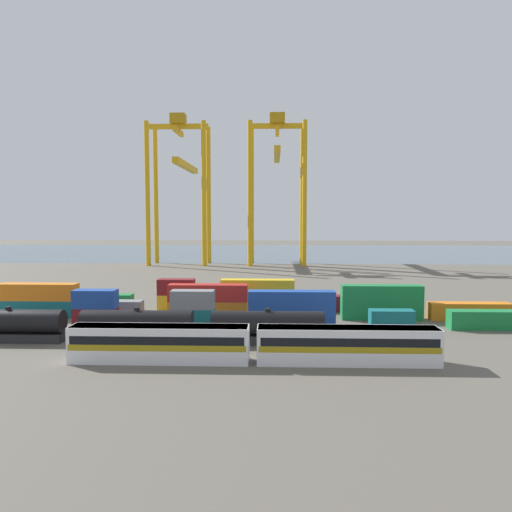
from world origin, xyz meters
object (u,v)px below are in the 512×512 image
(passenger_train, at_px, (253,343))
(freight_tank_row, at_px, (137,326))
(shipping_container_18, at_px, (470,311))
(shipping_container_23, at_px, (257,303))
(shipping_container_12, at_px, (123,309))
(shipping_container_15, at_px, (294,310))
(shipping_container_4, at_px, (292,318))
(shipping_container_6, at_px, (391,319))
(shipping_container_7, at_px, (493,320))
(shipping_container_10, at_px, (39,308))
(gantry_crane_west, at_px, (181,175))
(gantry_crane_central, at_px, (277,173))

(passenger_train, xyz_separation_m, freight_tank_row, (-14.69, 8.01, -0.07))
(shipping_container_18, bearing_deg, freight_tank_row, -161.86)
(passenger_train, xyz_separation_m, shipping_container_18, (31.73, 23.22, -0.84))
(shipping_container_18, distance_m, shipping_container_23, 32.81)
(shipping_container_12, distance_m, shipping_container_18, 52.84)
(shipping_container_18, bearing_deg, shipping_container_12, 180.00)
(freight_tank_row, relative_size, shipping_container_15, 7.62)
(shipping_container_4, bearing_deg, shipping_container_18, 12.96)
(freight_tank_row, relative_size, shipping_container_12, 7.62)
(passenger_train, distance_m, shipping_container_6, 25.21)
(shipping_container_7, relative_size, shipping_container_18, 1.00)
(passenger_train, distance_m, shipping_container_4, 17.65)
(shipping_container_6, xyz_separation_m, shipping_container_10, (-52.91, 6.22, 0.00))
(shipping_container_15, relative_size, gantry_crane_west, 0.12)
(shipping_container_4, distance_m, shipping_container_23, 13.48)
(shipping_container_6, bearing_deg, shipping_container_23, 146.90)
(shipping_container_7, height_order, shipping_container_10, same)
(shipping_container_23, height_order, gantry_crane_west, gantry_crane_west)
(passenger_train, xyz_separation_m, shipping_container_15, (5.31, 23.22, -0.84))
(shipping_container_7, distance_m, shipping_container_18, 6.27)
(shipping_container_15, bearing_deg, shipping_container_12, 180.00)
(shipping_container_18, bearing_deg, shipping_container_7, -82.91)
(shipping_container_4, relative_size, shipping_container_18, 1.00)
(shipping_container_12, xyz_separation_m, shipping_container_18, (52.84, 0.00, 0.00))
(freight_tank_row, relative_size, shipping_container_10, 3.80)
(freight_tank_row, height_order, shipping_container_7, freight_tank_row)
(shipping_container_10, xyz_separation_m, gantry_crane_central, (37.51, 88.77, 28.31))
(shipping_container_15, xyz_separation_m, shipping_container_18, (26.42, 0.00, 0.00))
(shipping_container_4, bearing_deg, shipping_container_23, 112.62)
(shipping_container_7, relative_size, shipping_container_23, 1.00)
(passenger_train, distance_m, shipping_container_23, 29.46)
(shipping_container_23, bearing_deg, gantry_crane_west, 108.64)
(shipping_container_4, xyz_separation_m, shipping_container_12, (-25.80, 6.22, 0.00))
(shipping_container_6, bearing_deg, shipping_container_10, 173.29)
(passenger_train, distance_m, gantry_crane_west, 119.61)
(shipping_container_23, bearing_deg, passenger_train, -89.05)
(shipping_container_4, bearing_deg, gantry_crane_west, 109.17)
(shipping_container_23, bearing_deg, shipping_container_10, -169.58)
(shipping_container_6, relative_size, gantry_crane_central, 0.12)
(shipping_container_6, height_order, shipping_container_23, same)
(shipping_container_10, height_order, shipping_container_12, same)
(shipping_container_7, height_order, shipping_container_23, same)
(freight_tank_row, xyz_separation_m, shipping_container_23, (14.20, 21.43, -0.77))
(shipping_container_4, height_order, shipping_container_10, same)
(shipping_container_7, bearing_deg, passenger_train, -152.39)
(freight_tank_row, bearing_deg, shipping_container_4, 24.88)
(shipping_container_7, relative_size, shipping_container_12, 2.00)
(passenger_train, relative_size, freight_tank_row, 0.85)
(shipping_container_6, bearing_deg, freight_tank_row, -164.89)
(freight_tank_row, xyz_separation_m, gantry_crane_west, (-13.97, 104.93, 27.08))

